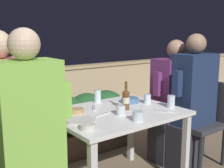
{
  "coord_description": "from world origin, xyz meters",
  "views": [
    {
      "loc": [
        -1.39,
        -1.77,
        1.35
      ],
      "look_at": [
        0.0,
        0.06,
        0.92
      ],
      "focal_mm": 45.0,
      "sensor_mm": 36.0,
      "label": 1
    }
  ],
  "objects_px": {
    "person_purple_stripe": "(172,101)",
    "beer_bottle": "(126,99)",
    "person_navy_jumper": "(191,102)",
    "person_green_blouse": "(34,138)",
    "chair_right_far": "(184,109)",
    "chair_right_near": "(202,114)",
    "person_coral_top": "(8,128)"
  },
  "relations": [
    {
      "from": "person_purple_stripe",
      "to": "beer_bottle",
      "type": "relative_size",
      "value": 5.31
    },
    {
      "from": "person_navy_jumper",
      "to": "person_purple_stripe",
      "type": "distance_m",
      "value": 0.25
    },
    {
      "from": "person_green_blouse",
      "to": "beer_bottle",
      "type": "xyz_separation_m",
      "value": [
        0.87,
        0.14,
        0.1
      ]
    },
    {
      "from": "person_navy_jumper",
      "to": "chair_right_far",
      "type": "height_order",
      "value": "person_navy_jumper"
    },
    {
      "from": "person_green_blouse",
      "to": "chair_right_near",
      "type": "height_order",
      "value": "person_green_blouse"
    },
    {
      "from": "chair_right_far",
      "to": "person_navy_jumper",
      "type": "bearing_deg",
      "value": -129.47
    },
    {
      "from": "chair_right_near",
      "to": "person_green_blouse",
      "type": "bearing_deg",
      "value": -178.9
    },
    {
      "from": "person_green_blouse",
      "to": "beer_bottle",
      "type": "height_order",
      "value": "person_green_blouse"
    },
    {
      "from": "person_coral_top",
      "to": "beer_bottle",
      "type": "relative_size",
      "value": 5.69
    },
    {
      "from": "person_navy_jumper",
      "to": "person_purple_stripe",
      "type": "relative_size",
      "value": 1.05
    },
    {
      "from": "person_navy_jumper",
      "to": "chair_right_far",
      "type": "bearing_deg",
      "value": 50.53
    },
    {
      "from": "chair_right_far",
      "to": "beer_bottle",
      "type": "height_order",
      "value": "beer_bottle"
    },
    {
      "from": "person_navy_jumper",
      "to": "chair_right_far",
      "type": "relative_size",
      "value": 1.57
    },
    {
      "from": "person_purple_stripe",
      "to": "person_green_blouse",
      "type": "bearing_deg",
      "value": -170.28
    },
    {
      "from": "chair_right_far",
      "to": "chair_right_near",
      "type": "bearing_deg",
      "value": -90.68
    },
    {
      "from": "person_coral_top",
      "to": "chair_right_far",
      "type": "distance_m",
      "value": 1.89
    },
    {
      "from": "chair_right_near",
      "to": "person_purple_stripe",
      "type": "height_order",
      "value": "person_purple_stripe"
    },
    {
      "from": "chair_right_near",
      "to": "chair_right_far",
      "type": "bearing_deg",
      "value": 89.32
    },
    {
      "from": "person_coral_top",
      "to": "beer_bottle",
      "type": "xyz_separation_m",
      "value": [
        0.94,
        -0.16,
        0.1
      ]
    },
    {
      "from": "chair_right_far",
      "to": "person_green_blouse",
      "type": "bearing_deg",
      "value": -171.32
    },
    {
      "from": "person_navy_jumper",
      "to": "beer_bottle",
      "type": "relative_size",
      "value": 5.57
    },
    {
      "from": "person_coral_top",
      "to": "person_navy_jumper",
      "type": "relative_size",
      "value": 1.02
    },
    {
      "from": "person_navy_jumper",
      "to": "chair_right_near",
      "type": "bearing_deg",
      "value": -0.0
    },
    {
      "from": "chair_right_near",
      "to": "person_navy_jumper",
      "type": "height_order",
      "value": "person_navy_jumper"
    },
    {
      "from": "chair_right_near",
      "to": "person_purple_stripe",
      "type": "distance_m",
      "value": 0.33
    },
    {
      "from": "beer_bottle",
      "to": "person_navy_jumper",
      "type": "bearing_deg",
      "value": -8.11
    },
    {
      "from": "person_green_blouse",
      "to": "person_coral_top",
      "type": "bearing_deg",
      "value": 102.6
    },
    {
      "from": "person_coral_top",
      "to": "chair_right_far",
      "type": "height_order",
      "value": "person_coral_top"
    },
    {
      "from": "person_navy_jumper",
      "to": "beer_bottle",
      "type": "xyz_separation_m",
      "value": [
        -0.75,
        0.11,
        0.12
      ]
    },
    {
      "from": "person_navy_jumper",
      "to": "person_coral_top",
      "type": "bearing_deg",
      "value": 170.87
    },
    {
      "from": "person_green_blouse",
      "to": "chair_right_near",
      "type": "relative_size",
      "value": 1.61
    },
    {
      "from": "person_green_blouse",
      "to": "beer_bottle",
      "type": "relative_size",
      "value": 5.73
    }
  ]
}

